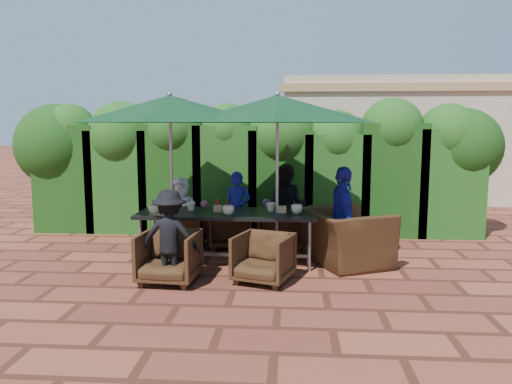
# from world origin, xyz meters

# --- Properties ---
(ground) EXTENTS (80.00, 80.00, 0.00)m
(ground) POSITION_xyz_m (0.00, 0.00, 0.00)
(ground) COLOR brown
(ground) RESTS_ON ground
(dining_table) EXTENTS (2.56, 0.90, 0.75)m
(dining_table) POSITION_xyz_m (-0.23, 0.11, 0.68)
(dining_table) COLOR black
(dining_table) RESTS_ON ground
(umbrella_left) EXTENTS (2.75, 2.75, 2.46)m
(umbrella_left) POSITION_xyz_m (-1.02, 0.06, 2.21)
(umbrella_left) COLOR gray
(umbrella_left) RESTS_ON ground
(umbrella_right) EXTENTS (2.76, 2.76, 2.46)m
(umbrella_right) POSITION_xyz_m (0.49, 0.10, 2.21)
(umbrella_right) COLOR gray
(umbrella_right) RESTS_ON ground
(chair_far_left) EXTENTS (0.69, 0.65, 0.70)m
(chair_far_left) POSITION_xyz_m (-1.07, 1.06, 0.35)
(chair_far_left) COLOR black
(chair_far_left) RESTS_ON ground
(chair_far_mid) EXTENTS (0.76, 0.73, 0.69)m
(chair_far_mid) POSITION_xyz_m (-0.31, 1.01, 0.35)
(chair_far_mid) COLOR black
(chair_far_mid) RESTS_ON ground
(chair_far_right) EXTENTS (0.87, 0.83, 0.77)m
(chair_far_right) POSITION_xyz_m (0.60, 1.02, 0.39)
(chair_far_right) COLOR black
(chair_far_right) RESTS_ON ground
(chair_near_left) EXTENTS (0.76, 0.72, 0.73)m
(chair_near_left) POSITION_xyz_m (-0.85, -0.87, 0.37)
(chair_near_left) COLOR black
(chair_near_left) RESTS_ON ground
(chair_near_right) EXTENTS (0.84, 0.81, 0.69)m
(chair_near_right) POSITION_xyz_m (0.35, -0.77, 0.35)
(chair_near_right) COLOR black
(chair_near_right) RESTS_ON ground
(chair_end_right) EXTENTS (1.21, 1.42, 1.05)m
(chair_end_right) POSITION_xyz_m (1.46, 0.16, 0.53)
(chair_end_right) COLOR black
(chair_end_right) RESTS_ON ground
(adult_far_left) EXTENTS (0.57, 0.34, 1.16)m
(adult_far_left) POSITION_xyz_m (-1.11, 1.00, 0.58)
(adult_far_left) COLOR silver
(adult_far_left) RESTS_ON ground
(adult_far_mid) EXTENTS (0.50, 0.43, 1.24)m
(adult_far_mid) POSITION_xyz_m (-0.19, 1.10, 0.62)
(adult_far_mid) COLOR #1B1F94
(adult_far_mid) RESTS_ON ground
(adult_far_right) EXTENTS (0.72, 0.53, 1.36)m
(adult_far_right) POSITION_xyz_m (0.63, 1.13, 0.68)
(adult_far_right) COLOR black
(adult_far_right) RESTS_ON ground
(adult_near_left) EXTENTS (0.78, 0.38, 1.20)m
(adult_near_left) POSITION_xyz_m (-0.82, -0.90, 0.60)
(adult_near_left) COLOR black
(adult_near_left) RESTS_ON ground
(adult_end_right) EXTENTS (0.51, 0.88, 1.42)m
(adult_end_right) POSITION_xyz_m (1.42, 0.07, 0.71)
(adult_end_right) COLOR #1B1F94
(adult_end_right) RESTS_ON ground
(child_left) EXTENTS (0.32, 0.29, 0.76)m
(child_left) POSITION_xyz_m (-0.74, 1.10, 0.38)
(child_left) COLOR #E3508E
(child_left) RESTS_ON ground
(child_right) EXTENTS (0.29, 0.24, 0.80)m
(child_right) POSITION_xyz_m (0.29, 1.06, 0.40)
(child_right) COLOR #77499E
(child_right) RESTS_ON ground
(pedestrian_a) EXTENTS (1.89, 1.22, 1.91)m
(pedestrian_a) POSITION_xyz_m (1.67, 4.33, 0.96)
(pedestrian_a) COLOR #238032
(pedestrian_a) RESTS_ON ground
(pedestrian_b) EXTENTS (1.00, 0.81, 1.82)m
(pedestrian_b) POSITION_xyz_m (2.49, 4.55, 0.91)
(pedestrian_b) COLOR #E3508E
(pedestrian_b) RESTS_ON ground
(pedestrian_c) EXTENTS (1.05, 1.14, 1.67)m
(pedestrian_c) POSITION_xyz_m (3.29, 4.44, 0.83)
(pedestrian_c) COLOR #919299
(pedestrian_c) RESTS_ON ground
(cup_a) EXTENTS (0.15, 0.15, 0.12)m
(cup_a) POSITION_xyz_m (-1.26, -0.08, 0.81)
(cup_a) COLOR beige
(cup_a) RESTS_ON dining_table
(cup_b) EXTENTS (0.14, 0.14, 0.13)m
(cup_b) POSITION_xyz_m (-0.78, 0.20, 0.81)
(cup_b) COLOR beige
(cup_b) RESTS_ON dining_table
(cup_c) EXTENTS (0.17, 0.17, 0.13)m
(cup_c) POSITION_xyz_m (-0.19, -0.11, 0.82)
(cup_c) COLOR beige
(cup_c) RESTS_ON dining_table
(cup_d) EXTENTS (0.14, 0.14, 0.13)m
(cup_d) POSITION_xyz_m (0.40, 0.20, 0.81)
(cup_d) COLOR beige
(cup_d) RESTS_ON dining_table
(cup_e) EXTENTS (0.16, 0.16, 0.13)m
(cup_e) POSITION_xyz_m (0.77, 0.06, 0.81)
(cup_e) COLOR beige
(cup_e) RESTS_ON dining_table
(ketchup_bottle) EXTENTS (0.04, 0.04, 0.17)m
(ketchup_bottle) POSITION_xyz_m (-0.38, 0.20, 0.83)
(ketchup_bottle) COLOR #B20C0A
(ketchup_bottle) RESTS_ON dining_table
(sauce_bottle) EXTENTS (0.04, 0.04, 0.17)m
(sauce_bottle) POSITION_xyz_m (-0.25, 0.24, 0.83)
(sauce_bottle) COLOR #4C230C
(sauce_bottle) RESTS_ON dining_table
(serving_tray) EXTENTS (0.35, 0.25, 0.02)m
(serving_tray) POSITION_xyz_m (-1.09, -0.13, 0.76)
(serving_tray) COLOR #9D7A4C
(serving_tray) RESTS_ON dining_table
(number_block_left) EXTENTS (0.12, 0.06, 0.10)m
(number_block_left) POSITION_xyz_m (-0.36, 0.10, 0.80)
(number_block_left) COLOR tan
(number_block_left) RESTS_ON dining_table
(number_block_right) EXTENTS (0.12, 0.06, 0.10)m
(number_block_right) POSITION_xyz_m (0.56, 0.09, 0.80)
(number_block_right) COLOR tan
(number_block_right) RESTS_ON dining_table
(hedge_wall) EXTENTS (9.10, 1.60, 2.52)m
(hedge_wall) POSITION_xyz_m (-0.17, 2.32, 1.38)
(hedge_wall) COLOR #11350E
(hedge_wall) RESTS_ON ground
(building) EXTENTS (6.20, 3.08, 3.20)m
(building) POSITION_xyz_m (3.50, 6.99, 1.61)
(building) COLOR beige
(building) RESTS_ON ground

